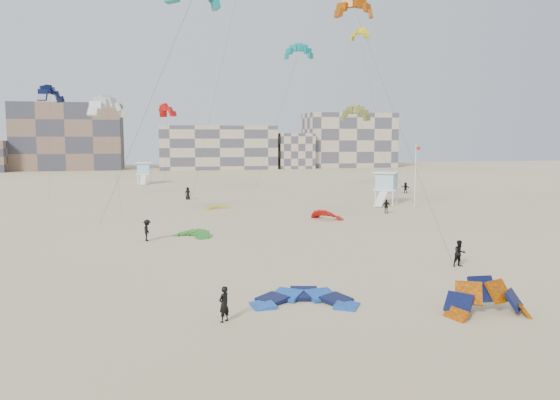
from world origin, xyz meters
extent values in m
plane|color=#CCB789|center=(0.00, 0.00, 0.00)|extent=(320.00, 320.00, 0.00)
imported|color=black|center=(-2.98, -0.84, 0.84)|extent=(0.72, 0.70, 1.68)
imported|color=black|center=(13.44, 6.78, 0.88)|extent=(0.89, 0.72, 1.75)
imported|color=black|center=(-6.88, 20.53, 0.89)|extent=(0.77, 1.21, 1.78)
imported|color=black|center=(19.16, 32.01, 0.81)|extent=(1.00, 0.88, 1.62)
imported|color=black|center=(-2.09, 51.09, 0.87)|extent=(0.88, 0.60, 1.74)
imported|color=black|center=(31.52, 53.28, 0.84)|extent=(1.26, 1.58, 1.68)
cylinder|color=#3F3F3F|center=(-7.03, 19.36, 9.71)|extent=(7.87, 9.36, 17.43)
cylinder|color=#3F3F3F|center=(11.31, 13.01, 10.48)|extent=(0.83, 19.74, 18.97)
cylinder|color=#3F3F3F|center=(-10.02, 30.30, 6.17)|extent=(1.22, 1.90, 10.34)
cylinder|color=#3F3F3F|center=(1.27, 42.92, 14.77)|extent=(6.03, 6.43, 27.54)
cylinder|color=#3F3F3F|center=(20.41, 36.11, 6.20)|extent=(3.92, 9.65, 10.42)
cylinder|color=#3F3F3F|center=(26.45, 53.54, 12.47)|extent=(5.06, 1.66, 22.94)
cylinder|color=#3F3F3F|center=(-19.06, 47.43, 7.44)|extent=(0.10, 4.08, 12.89)
cylinder|color=#3F3F3F|center=(11.18, 54.32, 10.83)|extent=(5.75, 3.82, 19.68)
cylinder|color=#3F3F3F|center=(-4.86, 58.04, 6.68)|extent=(0.59, 2.59, 11.36)
cube|color=white|center=(22.76, 40.40, 1.90)|extent=(4.00, 4.00, 0.14)
cube|color=#9AC3D3|center=(22.76, 40.40, 2.99)|extent=(3.28, 3.28, 2.03)
cube|color=white|center=(22.76, 40.40, 4.09)|extent=(4.14, 4.14, 0.16)
cube|color=white|center=(22.76, 37.65, 0.92)|extent=(2.58, 2.90, 1.68)
cube|color=white|center=(-8.81, 80.31, 1.83)|extent=(2.86, 2.86, 0.14)
cube|color=#9AC3D3|center=(-8.81, 80.31, 2.88)|extent=(2.35, 2.35, 1.96)
cube|color=white|center=(-8.81, 80.31, 3.94)|extent=(2.97, 2.97, 0.16)
cube|color=white|center=(-8.81, 77.66, 0.88)|extent=(1.10, 2.82, 1.62)
cylinder|color=white|center=(24.84, 36.56, 3.87)|extent=(0.10, 0.10, 7.73)
cube|color=red|center=(25.13, 36.56, 7.25)|extent=(0.58, 0.02, 0.39)
cube|color=brown|center=(-30.00, 134.00, 9.00)|extent=(28.00, 14.00, 18.00)
cube|color=tan|center=(10.00, 130.00, 6.00)|extent=(32.00, 16.00, 12.00)
cube|color=tan|center=(50.00, 132.00, 8.00)|extent=(26.00, 14.00, 16.00)
cube|color=tan|center=(32.00, 128.00, 5.00)|extent=(10.00, 10.00, 10.00)
camera|label=1|loc=(-5.66, -25.13, 8.36)|focal=35.00mm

